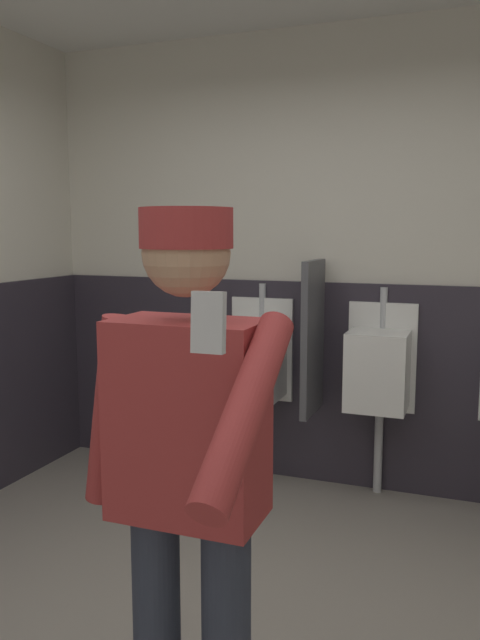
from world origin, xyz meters
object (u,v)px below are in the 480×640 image
Objects in this scene: urinal_left at (256,360)px; urinal_middle at (379,369)px; person at (187,453)px; cell_phone at (208,322)px.

urinal_left and urinal_middle have the same top height.
urinal_left is 2.21m from person.
person reaches higher than urinal_left.
urinal_left is 11.27× the size of cell_phone.
person reaches higher than urinal_middle.
urinal_left is at bearing 104.39° from person.
cell_phone reaches higher than urinal_left.
cell_phone is at bearing -60.39° from person.
urinal_middle is 0.76× the size of person.
urinal_left is 0.75m from urinal_middle.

